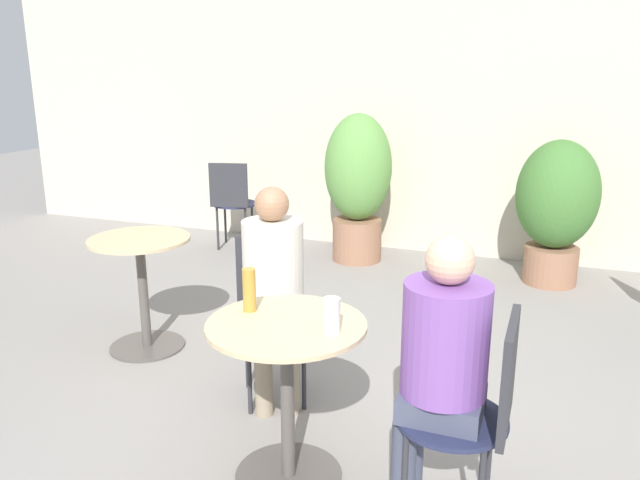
# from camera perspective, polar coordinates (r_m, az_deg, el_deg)

# --- Properties ---
(ground_plane) EXTENTS (20.00, 20.00, 0.00)m
(ground_plane) POSITION_cam_1_polar(r_m,az_deg,el_deg) (2.93, 0.72, -21.08)
(ground_plane) COLOR gray
(storefront_wall) EXTENTS (10.00, 0.06, 3.00)m
(storefront_wall) POSITION_cam_1_polar(r_m,az_deg,el_deg) (5.97, 13.08, 12.75)
(storefront_wall) COLOR beige
(storefront_wall) RESTS_ON ground_plane
(cafe_table_near) EXTENTS (0.67, 0.67, 0.73)m
(cafe_table_near) POSITION_cam_1_polar(r_m,az_deg,el_deg) (2.69, -3.03, -12.14)
(cafe_table_near) COLOR #514C47
(cafe_table_near) RESTS_ON ground_plane
(cafe_table_far) EXTENTS (0.62, 0.62, 0.73)m
(cafe_table_far) POSITION_cam_1_polar(r_m,az_deg,el_deg) (4.07, -15.96, -3.24)
(cafe_table_far) COLOR #514C47
(cafe_table_far) RESTS_ON ground_plane
(bistro_chair_0) EXTENTS (0.44, 0.44, 0.87)m
(bistro_chair_0) POSITION_cam_1_polar(r_m,az_deg,el_deg) (2.50, 14.28, -14.28)
(bistro_chair_0) COLOR #232847
(bistro_chair_0) RESTS_ON ground_plane
(bistro_chair_1) EXTENTS (0.48, 0.49, 0.87)m
(bistro_chair_1) POSITION_cam_1_polar(r_m,az_deg,el_deg) (3.40, -4.42, -5.60)
(bistro_chair_1) COLOR #232847
(bistro_chair_1) RESTS_ON ground_plane
(bistro_chair_3) EXTENTS (0.45, 0.47, 0.87)m
(bistro_chair_3) POSITION_cam_1_polar(r_m,az_deg,el_deg) (6.14, -8.08, 3.89)
(bistro_chair_3) COLOR #232847
(bistro_chair_3) RESTS_ON ground_plane
(seated_person_0) EXTENTS (0.34, 0.33, 1.17)m
(seated_person_0) POSITION_cam_1_polar(r_m,az_deg,el_deg) (2.44, 10.96, -10.37)
(seated_person_0) COLOR #42475B
(seated_person_0) RESTS_ON ground_plane
(seated_person_1) EXTENTS (0.38, 0.39, 1.18)m
(seated_person_1) POSITION_cam_1_polar(r_m,az_deg,el_deg) (3.19, -4.27, -3.58)
(seated_person_1) COLOR gray
(seated_person_1) RESTS_ON ground_plane
(beer_glass_0) EXTENTS (0.06, 0.06, 0.19)m
(beer_glass_0) POSITION_cam_1_polar(r_m,az_deg,el_deg) (2.69, -6.48, -4.55)
(beer_glass_0) COLOR #B28433
(beer_glass_0) RESTS_ON cafe_table_near
(beer_glass_1) EXTENTS (0.07, 0.07, 0.15)m
(beer_glass_1) POSITION_cam_1_polar(r_m,az_deg,el_deg) (2.46, 1.08, -6.95)
(beer_glass_1) COLOR silver
(beer_glass_1) RESTS_ON cafe_table_near
(potted_plant_0) EXTENTS (0.61, 0.61, 1.36)m
(potted_plant_0) POSITION_cam_1_polar(r_m,az_deg,el_deg) (5.71, 3.49, 5.42)
(potted_plant_0) COLOR #93664C
(potted_plant_0) RESTS_ON ground_plane
(potted_plant_1) EXTENTS (0.66, 0.66, 1.20)m
(potted_plant_1) POSITION_cam_1_polar(r_m,az_deg,el_deg) (5.43, 20.81, 3.09)
(potted_plant_1) COLOR #93664C
(potted_plant_1) RESTS_ON ground_plane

